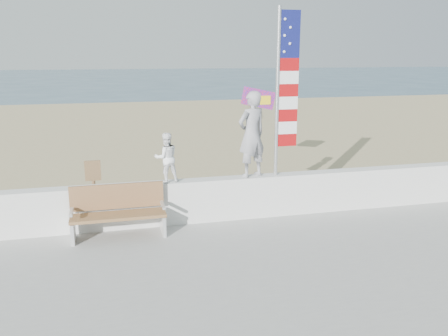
{
  "coord_description": "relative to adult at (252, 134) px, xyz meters",
  "views": [
    {
      "loc": [
        -2.12,
        -7.39,
        3.65
      ],
      "look_at": [
        0.2,
        1.8,
        1.35
      ],
      "focal_mm": 38.0,
      "sensor_mm": 36.0,
      "label": 1
    }
  ],
  "objects": [
    {
      "name": "flag",
      "position": [
        0.68,
        -0.0,
        1.0
      ],
      "size": [
        0.5,
        0.08,
        3.5
      ],
      "color": "silver",
      "rests_on": "seawall"
    },
    {
      "name": "child",
      "position": [
        -1.81,
        0.0,
        -0.4
      ],
      "size": [
        0.55,
        0.45,
        1.02
      ],
      "primitive_type": "imported",
      "rotation": [
        0.0,
        0.0,
        3.29
      ],
      "color": "white",
      "rests_on": "seawall"
    },
    {
      "name": "sign",
      "position": [
        -3.27,
        0.33,
        -1.05
      ],
      "size": [
        0.32,
        0.07,
        1.46
      ],
      "color": "brown",
      "rests_on": "sand"
    },
    {
      "name": "ground",
      "position": [
        -0.85,
        -2.0,
        -1.99
      ],
      "size": [
        220.0,
        220.0,
        0.0
      ],
      "primitive_type": "plane",
      "color": "#324F64",
      "rests_on": "ground"
    },
    {
      "name": "parafoil_kite",
      "position": [
        1.33,
        3.54,
        0.41
      ],
      "size": [
        1.0,
        0.3,
        0.68
      ],
      "color": "#F7341B",
      "rests_on": "ground"
    },
    {
      "name": "adult",
      "position": [
        0.0,
        0.0,
        0.0
      ],
      "size": [
        0.78,
        0.64,
        1.82
      ],
      "primitive_type": "imported",
      "rotation": [
        0.0,
        0.0,
        3.5
      ],
      "color": "gray",
      "rests_on": "seawall"
    },
    {
      "name": "bench",
      "position": [
        -2.83,
        -0.45,
        -1.3
      ],
      "size": [
        1.8,
        0.57,
        1.0
      ],
      "color": "olive",
      "rests_on": "boardwalk"
    },
    {
      "name": "sand",
      "position": [
        -0.85,
        7.0,
        -1.95
      ],
      "size": [
        90.0,
        40.0,
        0.08
      ],
      "primitive_type": "cube",
      "color": "tan",
      "rests_on": "ground"
    },
    {
      "name": "seawall",
      "position": [
        -0.85,
        0.0,
        -1.36
      ],
      "size": [
        30.0,
        0.35,
        0.9
      ],
      "primitive_type": "cube",
      "color": "silver",
      "rests_on": "boardwalk"
    }
  ]
}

